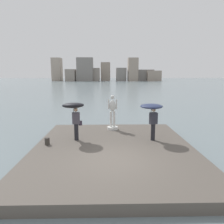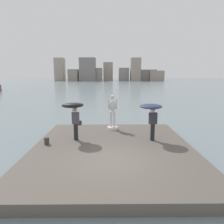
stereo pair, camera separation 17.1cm
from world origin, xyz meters
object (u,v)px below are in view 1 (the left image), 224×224
onlooker_right (152,111)px  mooring_bollard (47,141)px  onlooker_left (74,110)px  statue_white_figure (113,116)px

onlooker_right → mooring_bollard: size_ratio=5.46×
onlooker_right → mooring_bollard: (-5.26, -0.60, -1.41)m
onlooker_right → mooring_bollard: bearing=-173.5°
onlooker_left → onlooker_right: (4.02, -0.12, -0.05)m
mooring_bollard → onlooker_right: bearing=6.5°
onlooker_left → statue_white_figure: bearing=46.2°
onlooker_left → onlooker_right: size_ratio=1.06×
statue_white_figure → onlooker_right: (1.97, -2.26, 0.70)m
statue_white_figure → onlooker_left: bearing=-133.8°
statue_white_figure → onlooker_left: statue_white_figure is taller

